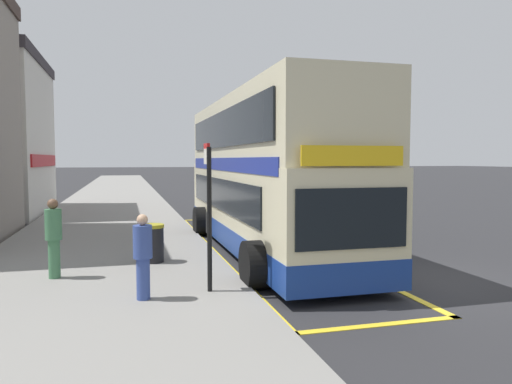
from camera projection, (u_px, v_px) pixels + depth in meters
name	position (u px, v px, depth m)	size (l,w,h in m)	color
ground_plane	(202.00, 190.00, 41.41)	(260.00, 260.00, 0.00)	#28282B
pavement_near	(117.00, 191.00, 39.57)	(6.00, 76.00, 0.14)	gray
double_decker_bus	(263.00, 180.00, 14.02)	(3.21, 11.43, 4.40)	beige
bus_bay_markings	(259.00, 247.00, 14.50)	(3.03, 14.32, 0.01)	yellow
bus_stop_sign	(209.00, 205.00, 9.15)	(0.09, 0.51, 2.82)	black
parked_car_silver_behind	(215.00, 174.00, 60.52)	(2.09, 4.20, 1.62)	#B2B5BA
pedestrian_waiting_near_sign	(54.00, 235.00, 10.14)	(0.34, 0.34, 1.69)	#3F724C
pedestrian_further_back	(143.00, 254.00, 8.60)	(0.34, 0.34, 1.54)	#33478C
litter_bin	(153.00, 243.00, 11.77)	(0.56, 0.56, 0.93)	black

